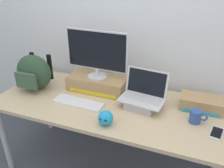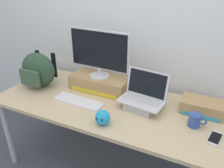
{
  "view_description": "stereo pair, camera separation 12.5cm",
  "coord_description": "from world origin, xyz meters",
  "views": [
    {
      "loc": [
        0.57,
        -1.51,
        1.72
      ],
      "look_at": [
        0.0,
        0.0,
        0.9
      ],
      "focal_mm": 37.31,
      "sensor_mm": 36.0,
      "label": 1
    },
    {
      "loc": [
        0.69,
        -1.46,
        1.72
      ],
      "look_at": [
        0.0,
        0.0,
        0.9
      ],
      "focal_mm": 37.31,
      "sensor_mm": 36.0,
      "label": 2
    }
  ],
  "objects": [
    {
      "name": "toner_box_yellow",
      "position": [
        -0.21,
        0.19,
        0.78
      ],
      "size": [
        0.52,
        0.25,
        0.12
      ],
      "color": "#A88456",
      "rests_on": "desk"
    },
    {
      "name": "messenger_backpack",
      "position": [
        -0.75,
        0.01,
        0.88
      ],
      "size": [
        0.33,
        0.26,
        0.32
      ],
      "rotation": [
        0.0,
        0.0,
        0.02
      ],
      "color": "#28422D",
      "rests_on": "desk"
    },
    {
      "name": "ground_plane",
      "position": [
        0.0,
        0.0,
        0.0
      ],
      "size": [
        20.0,
        20.0,
        0.0
      ],
      "primitive_type": "plane",
      "color": "#474C56"
    },
    {
      "name": "cell_phone",
      "position": [
        0.79,
        -0.11,
        0.72
      ],
      "size": [
        0.1,
        0.16,
        0.01
      ],
      "rotation": [
        0.0,
        0.0,
        -0.2
      ],
      "color": "silver",
      "rests_on": "desk"
    },
    {
      "name": "external_keyboard",
      "position": [
        -0.26,
        -0.1,
        0.73
      ],
      "size": [
        0.42,
        0.15,
        0.02
      ],
      "rotation": [
        0.0,
        0.0,
        -0.05
      ],
      "color": "white",
      "rests_on": "desk"
    },
    {
      "name": "toner_box_cyan",
      "position": [
        0.67,
        0.18,
        0.77
      ],
      "size": [
        0.32,
        0.18,
        0.1
      ],
      "color": "#A88456",
      "rests_on": "desk"
    },
    {
      "name": "back_wall",
      "position": [
        0.0,
        0.49,
        1.3
      ],
      "size": [
        7.0,
        0.1,
        2.6
      ],
      "primitive_type": "cube",
      "color": "silver",
      "rests_on": "ground"
    },
    {
      "name": "open_laptop",
      "position": [
        0.24,
        0.05,
        0.78
      ],
      "size": [
        0.36,
        0.26,
        0.29
      ],
      "rotation": [
        0.0,
        0.0,
        -0.12
      ],
      "color": "#ADADB2",
      "rests_on": "desk"
    },
    {
      "name": "desk",
      "position": [
        0.0,
        0.0,
        0.66
      ],
      "size": [
        1.93,
        0.78,
        0.72
      ],
      "color": "tan",
      "rests_on": "ground"
    },
    {
      "name": "desktop_monitor",
      "position": [
        -0.21,
        0.19,
        1.07
      ],
      "size": [
        0.55,
        0.17,
        0.42
      ],
      "rotation": [
        0.0,
        0.0,
        -0.03
      ],
      "color": "silver",
      "rests_on": "toner_box_yellow"
    },
    {
      "name": "coffee_mug",
      "position": [
        0.64,
        -0.02,
        0.77
      ],
      "size": [
        0.12,
        0.08,
        0.1
      ],
      "color": "#2D4C93",
      "rests_on": "desk"
    },
    {
      "name": "plush_toy",
      "position": [
        0.05,
        -0.27,
        0.77
      ],
      "size": [
        0.11,
        0.11,
        0.11
      ],
      "color": "#2393CC",
      "rests_on": "desk"
    }
  ]
}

